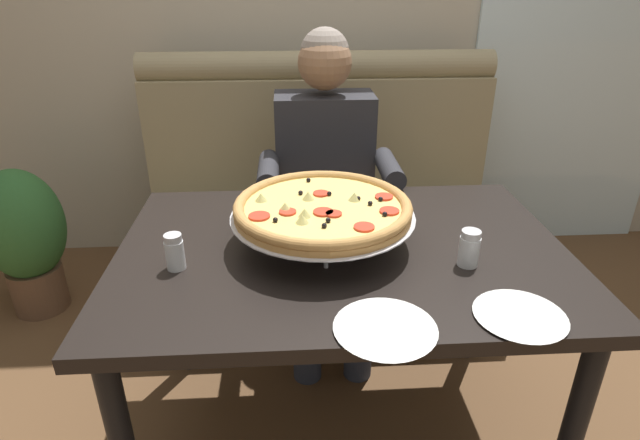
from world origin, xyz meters
The scene contains 10 objects.
ground_plane centered at (0.00, 0.00, 0.00)m, with size 16.00×16.00×0.00m, color brown.
booth_bench centered at (0.00, 0.91, 0.40)m, with size 1.66×0.78×1.13m.
dining_table centered at (0.00, 0.00, 0.65)m, with size 1.29×0.89×0.74m.
diner_main centered at (0.00, 0.65, 0.71)m, with size 0.54×0.64×1.27m.
pizza centered at (-0.06, 0.03, 0.85)m, with size 0.53×0.53×0.14m.
shaker_oregano centered at (0.33, -0.12, 0.79)m, with size 0.06×0.06×0.10m.
shaker_pepper_flakes centered at (-0.46, -0.09, 0.78)m, with size 0.05×0.05×0.10m.
plate_near_left centered at (0.06, -0.39, 0.75)m, with size 0.23×0.23×0.02m.
plate_near_right centered at (0.38, -0.36, 0.75)m, with size 0.21×0.21×0.02m.
potted_plant centered at (-1.35, 0.83, 0.39)m, with size 0.36×0.36×0.70m.
Camera 1 is at (-0.15, -1.30, 1.46)m, focal length 28.94 mm.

